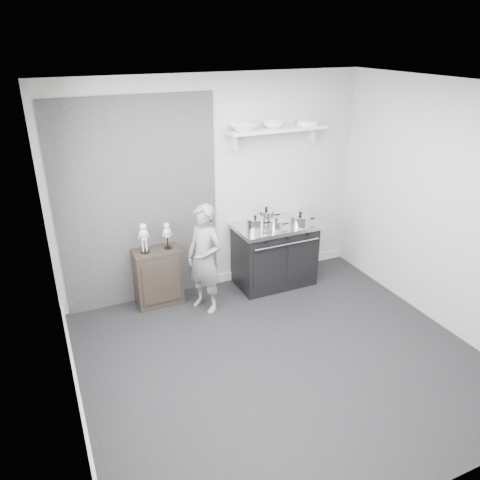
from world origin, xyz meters
name	(u,v)px	position (x,y,z in m)	size (l,w,h in m)	color
ground	(280,359)	(0.00, 0.00, 0.00)	(4.00, 4.00, 0.00)	black
room_shell	(270,207)	(-0.09, 0.15, 1.64)	(4.02, 3.62, 2.71)	#ADADAB
wall_shelf	(277,130)	(0.80, 1.68, 2.01)	(1.30, 0.26, 0.24)	silver
stove	(274,254)	(0.71, 1.48, 0.43)	(1.06, 0.66, 0.85)	black
side_cabinet	(158,277)	(-0.84, 1.61, 0.36)	(0.55, 0.32, 0.72)	black
child	(205,259)	(-0.35, 1.25, 0.67)	(0.49, 0.32, 1.34)	slate
pot_front_left	(255,224)	(0.38, 1.40, 0.93)	(0.30, 0.22, 0.20)	silver
pot_back_left	(266,216)	(0.62, 1.58, 0.94)	(0.32, 0.23, 0.22)	silver
pot_front_right	(300,220)	(0.97, 1.31, 0.92)	(0.35, 0.27, 0.19)	silver
pot_front_center	(276,225)	(0.63, 1.31, 0.92)	(0.26, 0.17, 0.16)	silver
skeleton_full	(144,236)	(-0.97, 1.61, 0.93)	(0.12, 0.08, 0.43)	beige
skeleton_torso	(167,234)	(-0.69, 1.61, 0.91)	(0.11, 0.07, 0.38)	beige
bowl_large	(243,127)	(0.33, 1.67, 2.08)	(0.31, 0.31, 0.08)	white
bowl_small	(273,125)	(0.73, 1.67, 2.08)	(0.25, 0.25, 0.08)	white
plate_stack	(307,123)	(1.23, 1.67, 2.07)	(0.28, 0.28, 0.06)	white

